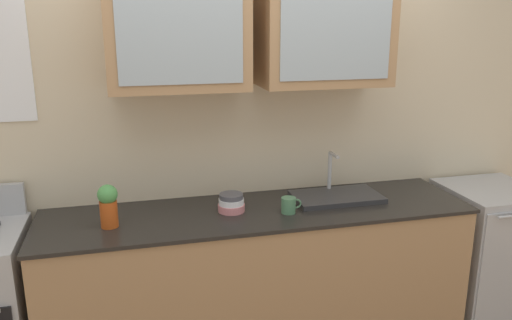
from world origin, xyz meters
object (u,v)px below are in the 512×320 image
(bowl_stack, at_px, (231,203))
(dishwasher, at_px, (486,254))
(vase, at_px, (108,205))
(sink_faucet, at_px, (336,196))
(cup_near_sink, at_px, (289,205))

(bowl_stack, height_order, dishwasher, bowl_stack)
(bowl_stack, bearing_deg, vase, -174.34)
(sink_faucet, relative_size, dishwasher, 0.57)
(cup_near_sink, xyz_separation_m, dishwasher, (1.44, 0.09, -0.51))
(vase, height_order, cup_near_sink, vase)
(sink_faucet, relative_size, cup_near_sink, 4.51)
(cup_near_sink, distance_m, dishwasher, 1.53)
(cup_near_sink, bearing_deg, dishwasher, 3.40)
(vase, relative_size, cup_near_sink, 1.97)
(dishwasher, bearing_deg, bowl_stack, 179.33)
(bowl_stack, xyz_separation_m, vase, (-0.67, -0.07, 0.08))
(vase, xyz_separation_m, cup_near_sink, (0.98, -0.04, -0.08))
(vase, xyz_separation_m, dishwasher, (2.42, 0.05, -0.59))
(bowl_stack, relative_size, cup_near_sink, 1.30)
(vase, distance_m, cup_near_sink, 0.99)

